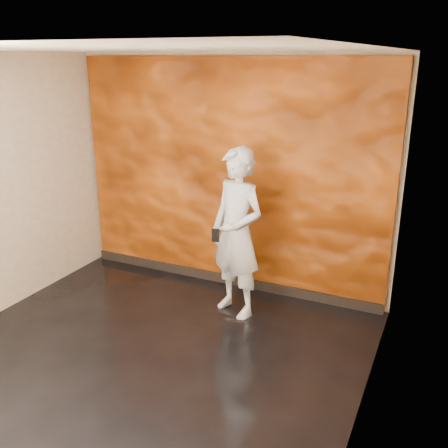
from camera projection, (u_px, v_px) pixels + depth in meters
room at (132, 222)px, 4.28m from camera, size 4.02×4.02×2.81m
feature_wall at (227, 177)px, 5.96m from camera, size 3.90×0.06×2.75m
baseboard at (226, 279)px, 6.35m from camera, size 3.90×0.04×0.12m
man at (237, 234)px, 5.37m from camera, size 0.80×0.67×1.87m
phone at (216, 235)px, 5.15m from camera, size 0.08×0.03×0.15m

